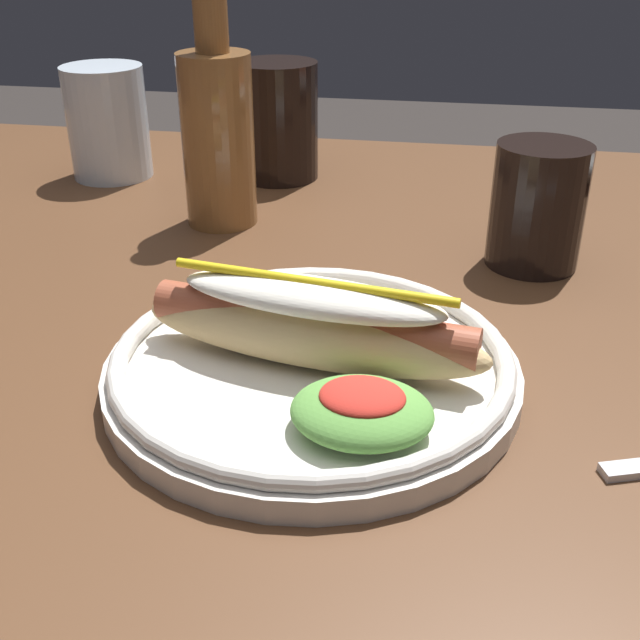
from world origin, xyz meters
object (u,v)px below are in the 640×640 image
(water_cup, at_px, (108,122))
(glass_bottle, at_px, (218,130))
(soda_cup, at_px, (277,121))
(hot_dog_plate, at_px, (315,357))
(extra_cup, at_px, (538,206))

(water_cup, relative_size, glass_bottle, 0.52)
(water_cup, distance_m, glass_bottle, 0.20)
(soda_cup, distance_m, glass_bottle, 0.15)
(hot_dog_plate, distance_m, glass_bottle, 0.31)
(hot_dog_plate, bearing_deg, soda_cup, 105.48)
(hot_dog_plate, bearing_deg, extra_cup, 56.07)
(extra_cup, distance_m, glass_bottle, 0.29)
(extra_cup, bearing_deg, soda_cup, 143.14)
(soda_cup, bearing_deg, extra_cup, -36.86)
(hot_dog_plate, relative_size, soda_cup, 2.11)
(water_cup, xyz_separation_m, glass_bottle, (0.16, -0.12, 0.03))
(extra_cup, xyz_separation_m, glass_bottle, (-0.29, 0.05, 0.04))
(hot_dog_plate, distance_m, water_cup, 0.49)
(extra_cup, relative_size, glass_bottle, 0.45)
(soda_cup, relative_size, water_cup, 1.04)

